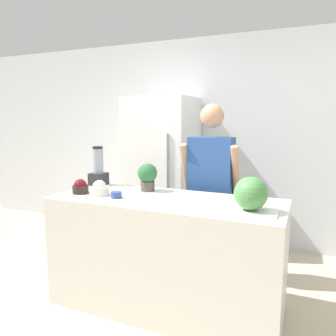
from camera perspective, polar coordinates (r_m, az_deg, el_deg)
name	(u,v)px	position (r m, az deg, el deg)	size (l,w,h in m)	color
ground_plane	(146,330)	(2.77, -3.80, -26.38)	(14.00, 14.00, 0.00)	beige
wall_back	(220,142)	(4.25, 8.98, 4.56)	(8.00, 0.06, 2.60)	silver
counter_island	(166,253)	(2.84, -0.31, -14.59)	(1.90, 0.76, 0.94)	beige
refrigerator	(162,172)	(4.11, -1.02, -0.76)	(0.78, 0.75, 1.85)	white
person	(211,191)	(3.22, 7.42, -4.04)	(0.56, 0.27, 1.73)	#4C608C
cutting_board	(246,211)	(2.39, 13.44, -7.26)	(0.43, 0.25, 0.01)	white
watermelon	(251,194)	(2.36, 14.22, -4.33)	(0.24, 0.24, 0.24)	#4C8C47
bowl_cherries	(80,187)	(2.98, -15.01, -3.27)	(0.14, 0.14, 0.13)	#2D231E
bowl_cream	(100,189)	(2.87, -11.83, -3.61)	(0.16, 0.16, 0.13)	white
bowl_small_blue	(116,195)	(2.75, -8.99, -4.62)	(0.09, 0.09, 0.05)	#334C9E
blender	(98,169)	(3.30, -12.05, -0.22)	(0.15, 0.15, 0.38)	#28282D
potted_plant	(147,176)	(2.97, -3.60, -1.36)	(0.18, 0.18, 0.25)	#514C47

